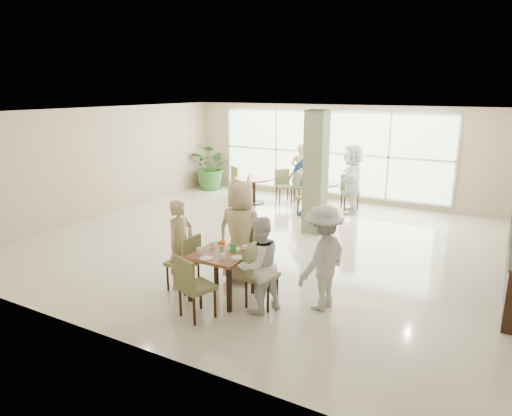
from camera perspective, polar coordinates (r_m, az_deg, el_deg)
The scene contains 19 objects.
ground at distance 9.88m, azimuth 2.40°, elevation -4.49°, with size 10.00×10.00×0.00m, color beige.
room_shell at distance 9.46m, azimuth 2.51°, elevation 5.30°, with size 10.00×10.00×10.00m.
window_bank at distance 13.75m, azimuth 9.09°, elevation 6.81°, with size 7.00×0.04×7.00m.
column at distance 10.43m, azimuth 7.45°, elevation 4.38°, with size 0.45×0.45×2.80m, color #6D7954.
main_table at distance 7.23m, azimuth -4.29°, elevation -6.41°, with size 0.86×0.86×0.75m.
round_table_left at distance 13.23m, azimuth -0.25°, elevation 3.09°, with size 1.14×1.14×0.75m.
round_table_right at distance 12.69m, azimuth 8.05°, elevation 2.33°, with size 1.03×1.03×0.75m.
chairs_main_table at distance 7.29m, azimuth -4.29°, elevation -7.67°, with size 1.89×1.96×0.95m.
chairs_table_left at distance 13.32m, azimuth -0.09°, elevation 2.70°, with size 2.12×1.94×0.95m.
chairs_table_right at distance 12.71m, azimuth 7.99°, elevation 1.96°, with size 2.06×1.78×0.95m.
tabletop_clutter at distance 7.15m, azimuth -4.19°, elevation -5.27°, with size 0.76×0.76×0.21m.
potted_plant at distance 15.09m, azimuth -5.58°, elevation 5.18°, with size 1.38×1.38×1.53m, color #2E6327.
teen_left at distance 7.69m, azimuth -9.38°, elevation -4.46°, with size 0.55×0.36×1.50m, color tan.
teen_far at distance 7.82m, azimuth -1.93°, elevation -2.95°, with size 0.86×0.47×1.75m, color tan.
teen_right at distance 6.75m, azimuth 0.35°, elevation -7.13°, with size 0.72×0.56×1.47m, color white.
teen_standing at distance 6.90m, azimuth 8.32°, elevation -6.18°, with size 1.04×0.60×1.61m, color #B6B6B8.
adult_a at distance 11.92m, azimuth 6.58°, elevation 3.53°, with size 1.12×0.64×1.91m, color #3A67B0.
adult_b at distance 12.40m, azimuth 11.93°, elevation 3.59°, with size 1.71×0.74×1.84m, color white.
adult_standing at distance 13.55m, azimuth 5.65°, elevation 4.46°, with size 0.62×0.41×1.71m, color tan.
Camera 1 is at (4.20, -8.33, 3.25)m, focal length 32.00 mm.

